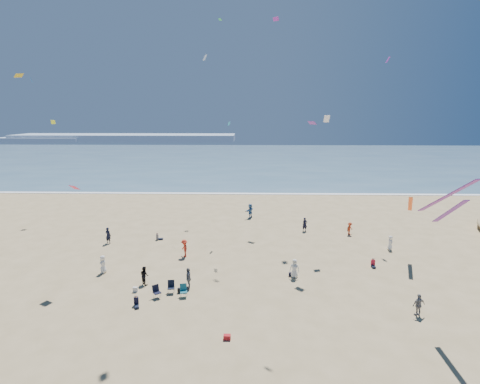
{
  "coord_description": "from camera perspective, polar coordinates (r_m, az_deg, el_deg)",
  "views": [
    {
      "loc": [
        2.68,
        -18.73,
        13.87
      ],
      "look_at": [
        2.0,
        8.0,
        8.19
      ],
      "focal_mm": 28.0,
      "sensor_mm": 36.0,
      "label": 1
    }
  ],
  "objects": [
    {
      "name": "ocean",
      "position": [
        114.6,
        0.11,
        5.05
      ],
      "size": [
        220.0,
        100.0,
        0.06
      ],
      "primitive_type": "cube",
      "color": "#476B84",
      "rests_on": "ground"
    },
    {
      "name": "headland_far",
      "position": [
        199.25,
        -17.04,
        7.94
      ],
      "size": [
        110.0,
        20.0,
        3.2
      ],
      "primitive_type": "cube",
      "color": "#7A8EA8",
      "rests_on": "ground"
    },
    {
      "name": "surf_line",
      "position": [
        65.27,
        -0.92,
        -0.25
      ],
      "size": [
        220.0,
        1.2,
        0.08
      ],
      "primitive_type": "cube",
      "color": "white",
      "rests_on": "ground"
    },
    {
      "name": "white_tote",
      "position": [
        31.61,
        -15.67,
        -14.11
      ],
      "size": [
        0.35,
        0.2,
        0.4
      ],
      "primitive_type": "cube",
      "color": "silver",
      "rests_on": "ground"
    },
    {
      "name": "kites_aloft",
      "position": [
        31.99,
        11.66,
        11.93
      ],
      "size": [
        50.07,
        39.88,
        29.33
      ],
      "color": "green",
      "rests_on": "ground"
    },
    {
      "name": "chair_cluster",
      "position": [
        30.22,
        -10.54,
        -14.49
      ],
      "size": [
        2.78,
        1.56,
        1.0
      ],
      "color": "black",
      "rests_on": "ground"
    },
    {
      "name": "cooler",
      "position": [
        25.05,
        -1.98,
        -21.23
      ],
      "size": [
        0.45,
        0.3,
        0.3
      ],
      "primitive_type": "cube",
      "color": "#AE181E",
      "rests_on": "ground"
    },
    {
      "name": "navy_bag",
      "position": [
        33.42,
        7.69,
        -12.33
      ],
      "size": [
        0.28,
        0.18,
        0.34
      ],
      "primitive_type": "cube",
      "color": "black",
      "rests_on": "ground"
    },
    {
      "name": "headland_near",
      "position": [
        210.87,
        -27.91,
        7.11
      ],
      "size": [
        40.0,
        14.0,
        2.0
      ],
      "primitive_type": "cube",
      "color": "#7A8EA8",
      "rests_on": "ground"
    },
    {
      "name": "black_backpack",
      "position": [
        30.75,
        -9.19,
        -14.59
      ],
      "size": [
        0.3,
        0.22,
        0.38
      ],
      "primitive_type": "cube",
      "color": "black",
      "rests_on": "ground"
    },
    {
      "name": "ground",
      "position": [
        23.46,
        -5.92,
        -24.32
      ],
      "size": [
        220.0,
        220.0,
        0.0
      ],
      "primitive_type": "plane",
      "color": "tan",
      "rests_on": "ground"
    },
    {
      "name": "standing_flyers",
      "position": [
        33.82,
        4.24,
        -10.68
      ],
      "size": [
        32.08,
        40.94,
        1.93
      ],
      "color": "gray",
      "rests_on": "ground"
    },
    {
      "name": "seated_group",
      "position": [
        28.08,
        2.37,
        -16.64
      ],
      "size": [
        22.42,
        27.67,
        0.84
      ],
      "color": "silver",
      "rests_on": "ground"
    }
  ]
}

